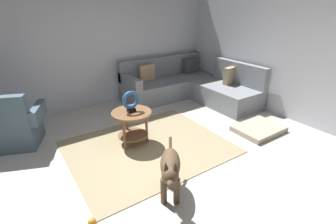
{
  "coord_description": "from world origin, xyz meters",
  "views": [
    {
      "loc": [
        -1.42,
        -2.16,
        2.01
      ],
      "look_at": [
        0.45,
        0.6,
        0.55
      ],
      "focal_mm": 26.38,
      "sensor_mm": 36.0,
      "label": 1
    }
  ],
  "objects_px": {
    "sectional_couch": "(189,86)",
    "dog_toy_rope": "(173,162)",
    "torus_sculpture": "(131,101)",
    "dog": "(170,168)",
    "side_table": "(132,119)",
    "dog_toy_ball": "(92,222)",
    "armchair": "(15,127)",
    "dog_bed_mat": "(259,129)"
  },
  "relations": [
    {
      "from": "armchair",
      "to": "dog_toy_rope",
      "type": "height_order",
      "value": "armchair"
    },
    {
      "from": "torus_sculpture",
      "to": "dog_bed_mat",
      "type": "relative_size",
      "value": 0.41
    },
    {
      "from": "sectional_couch",
      "to": "armchair",
      "type": "bearing_deg",
      "value": -177.32
    },
    {
      "from": "torus_sculpture",
      "to": "dog_toy_ball",
      "type": "distance_m",
      "value": 1.72
    },
    {
      "from": "dog",
      "to": "dog_toy_ball",
      "type": "relative_size",
      "value": 8.71
    },
    {
      "from": "torus_sculpture",
      "to": "dog",
      "type": "height_order",
      "value": "torus_sculpture"
    },
    {
      "from": "dog_toy_ball",
      "to": "dog_toy_rope",
      "type": "bearing_deg",
      "value": 16.93
    },
    {
      "from": "side_table",
      "to": "torus_sculpture",
      "type": "distance_m",
      "value": 0.29
    },
    {
      "from": "sectional_couch",
      "to": "torus_sculpture",
      "type": "bearing_deg",
      "value": -151.28
    },
    {
      "from": "sectional_couch",
      "to": "dog",
      "type": "relative_size",
      "value": 3.1
    },
    {
      "from": "armchair",
      "to": "torus_sculpture",
      "type": "bearing_deg",
      "value": -9.98
    },
    {
      "from": "dog_bed_mat",
      "to": "side_table",
      "type": "bearing_deg",
      "value": 156.56
    },
    {
      "from": "torus_sculpture",
      "to": "dog_toy_ball",
      "type": "xyz_separation_m",
      "value": [
        -1.05,
        -1.19,
        -0.67
      ]
    },
    {
      "from": "dog_bed_mat",
      "to": "dog",
      "type": "bearing_deg",
      "value": -168.8
    },
    {
      "from": "sectional_couch",
      "to": "side_table",
      "type": "height_order",
      "value": "sectional_couch"
    },
    {
      "from": "dog_bed_mat",
      "to": "dog_toy_ball",
      "type": "xyz_separation_m",
      "value": [
        -3.02,
        -0.33,
        -0.0
      ]
    },
    {
      "from": "dog",
      "to": "dog_toy_ball",
      "type": "bearing_deg",
      "value": 28.85
    },
    {
      "from": "side_table",
      "to": "dog_toy_ball",
      "type": "distance_m",
      "value": 1.63
    },
    {
      "from": "armchair",
      "to": "dog_toy_ball",
      "type": "height_order",
      "value": "armchair"
    },
    {
      "from": "dog_toy_ball",
      "to": "sectional_couch",
      "type": "bearing_deg",
      "value": 36.85
    },
    {
      "from": "torus_sculpture",
      "to": "dog_toy_rope",
      "type": "distance_m",
      "value": 1.08
    },
    {
      "from": "dog_bed_mat",
      "to": "dog_toy_ball",
      "type": "bearing_deg",
      "value": -173.67
    },
    {
      "from": "armchair",
      "to": "dog_bed_mat",
      "type": "distance_m",
      "value": 3.9
    },
    {
      "from": "dog",
      "to": "dog_toy_ball",
      "type": "distance_m",
      "value": 0.94
    },
    {
      "from": "dog",
      "to": "sectional_couch",
      "type": "bearing_deg",
      "value": -97.73
    },
    {
      "from": "dog_bed_mat",
      "to": "torus_sculpture",
      "type": "bearing_deg",
      "value": 156.56
    },
    {
      "from": "sectional_couch",
      "to": "dog_toy_ball",
      "type": "height_order",
      "value": "sectional_couch"
    },
    {
      "from": "dog",
      "to": "dog_toy_rope",
      "type": "distance_m",
      "value": 0.7
    },
    {
      "from": "dog_bed_mat",
      "to": "sectional_couch",
      "type": "bearing_deg",
      "value": 89.64
    },
    {
      "from": "armchair",
      "to": "dog_bed_mat",
      "type": "xyz_separation_m",
      "value": [
        3.46,
        -1.77,
        -0.28
      ]
    },
    {
      "from": "sectional_couch",
      "to": "dog_toy_ball",
      "type": "xyz_separation_m",
      "value": [
        -3.03,
        -2.27,
        -0.25
      ]
    },
    {
      "from": "sectional_couch",
      "to": "dog_toy_rope",
      "type": "xyz_separation_m",
      "value": [
        -1.77,
        -1.89,
        -0.27
      ]
    },
    {
      "from": "side_table",
      "to": "dog_toy_ball",
      "type": "relative_size",
      "value": 7.19
    },
    {
      "from": "armchair",
      "to": "dog",
      "type": "relative_size",
      "value": 1.33
    },
    {
      "from": "torus_sculpture",
      "to": "dog_toy_ball",
      "type": "relative_size",
      "value": 3.91
    },
    {
      "from": "armchair",
      "to": "dog_toy_ball",
      "type": "distance_m",
      "value": 2.17
    },
    {
      "from": "armchair",
      "to": "dog_toy_rope",
      "type": "distance_m",
      "value": 2.44
    },
    {
      "from": "torus_sculpture",
      "to": "dog",
      "type": "relative_size",
      "value": 0.45
    },
    {
      "from": "armchair",
      "to": "side_table",
      "type": "xyz_separation_m",
      "value": [
        1.49,
        -0.92,
        0.09
      ]
    },
    {
      "from": "torus_sculpture",
      "to": "dog_bed_mat",
      "type": "bearing_deg",
      "value": -23.44
    },
    {
      "from": "armchair",
      "to": "dog_toy_ball",
      "type": "bearing_deg",
      "value": -56.48
    },
    {
      "from": "side_table",
      "to": "dog_toy_ball",
      "type": "height_order",
      "value": "side_table"
    }
  ]
}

